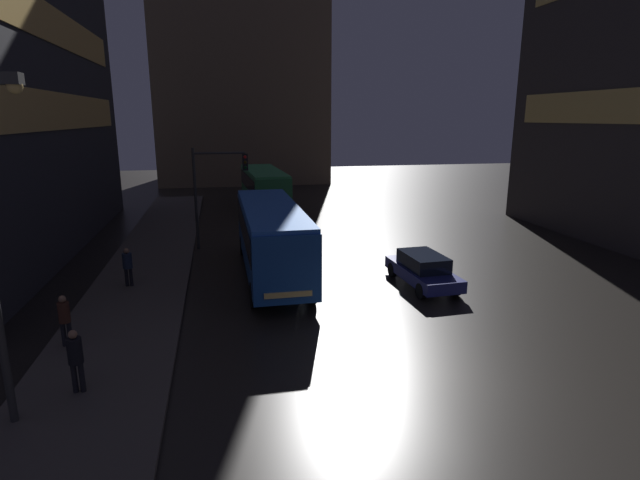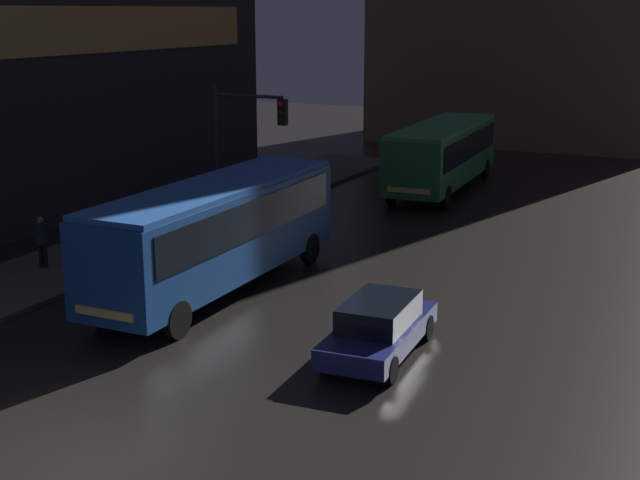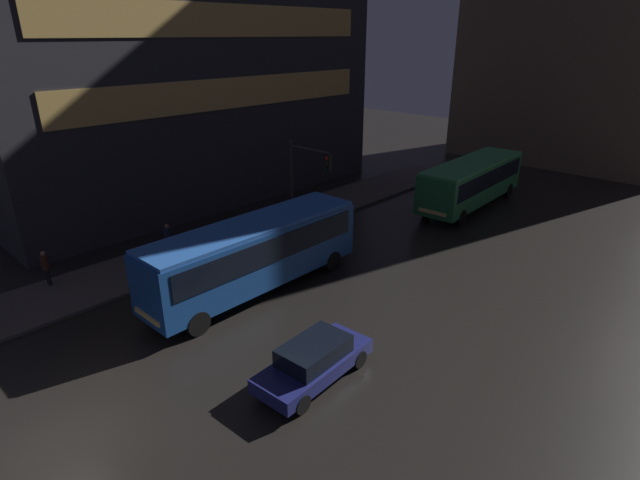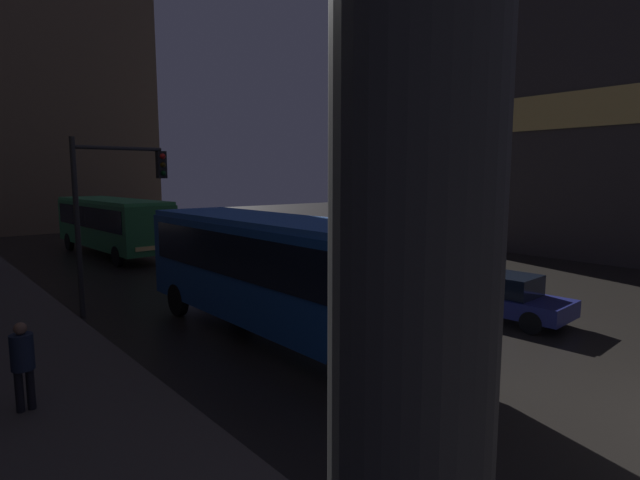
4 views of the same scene
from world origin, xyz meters
TOP-DOWN VIEW (x-y plane):
  - ground_plane at (0.00, 0.00)m, footprint 120.00×120.00m
  - sidewalk_left at (-9.00, 10.00)m, footprint 4.00×48.00m
  - bus_near at (-3.26, 9.90)m, footprint 2.56×10.59m
  - bus_far at (-2.01, 27.28)m, footprint 3.09×10.32m
  - car_taxi at (2.94, 7.20)m, footprint 1.95×4.45m
  - pedestrian_far at (-9.38, 9.20)m, footprint 0.50×0.50m
  - traffic_light_main at (-5.70, 15.51)m, footprint 2.95×0.35m

SIDE VIEW (x-z plane):
  - ground_plane at x=0.00m, z-range 0.00..0.00m
  - sidewalk_left at x=-9.00m, z-range 0.00..0.15m
  - car_taxi at x=2.94m, z-range 0.02..1.44m
  - pedestrian_far at x=-9.38m, z-range 0.30..1.94m
  - bus_far at x=-2.01m, z-range 0.36..3.44m
  - bus_near at x=-3.26m, z-range 0.38..3.63m
  - traffic_light_main at x=-5.70m, z-range 0.98..6.49m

